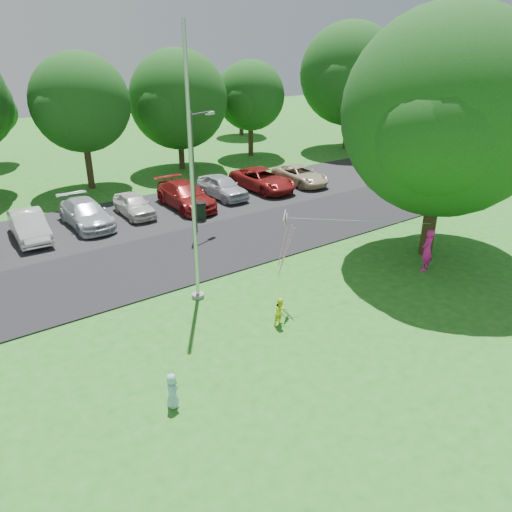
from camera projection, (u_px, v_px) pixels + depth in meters
ground at (352, 324)px, 17.90m from camera, size 120.00×120.00×0.00m
park_road at (220, 245)px, 24.57m from camera, size 60.00×6.00×0.06m
parking_strip at (161, 211)px, 29.40m from camera, size 42.00×7.00×0.06m
flagpole at (193, 196)px, 18.06m from camera, size 0.50×0.50×10.00m
street_lamp at (196, 162)px, 25.02m from camera, size 1.68×0.72×6.17m
trash_can at (201, 211)px, 27.84m from camera, size 0.66×0.66×1.04m
big_tree at (445, 119)px, 21.06m from camera, size 9.44×8.81×10.91m
tree_row at (120, 96)px, 34.45m from camera, size 64.35×11.94×10.88m
horizon_trees at (107, 101)px, 43.50m from camera, size 77.46×7.20×7.02m
parked_cars at (170, 198)px, 29.35m from camera, size 22.97×5.44×1.47m
woman at (427, 250)px, 21.65m from camera, size 0.78×0.60×1.92m
child_yellow at (281, 312)px, 17.61m from camera, size 0.56×0.46×1.08m
child_blue at (172, 391)px, 13.70m from camera, size 0.37×0.54×1.07m
kite at (289, 229)px, 18.22m from camera, size 7.14×1.65×2.73m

